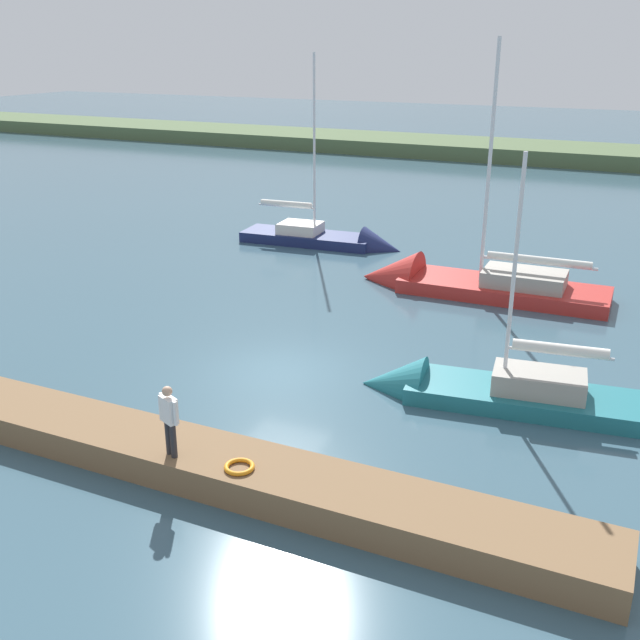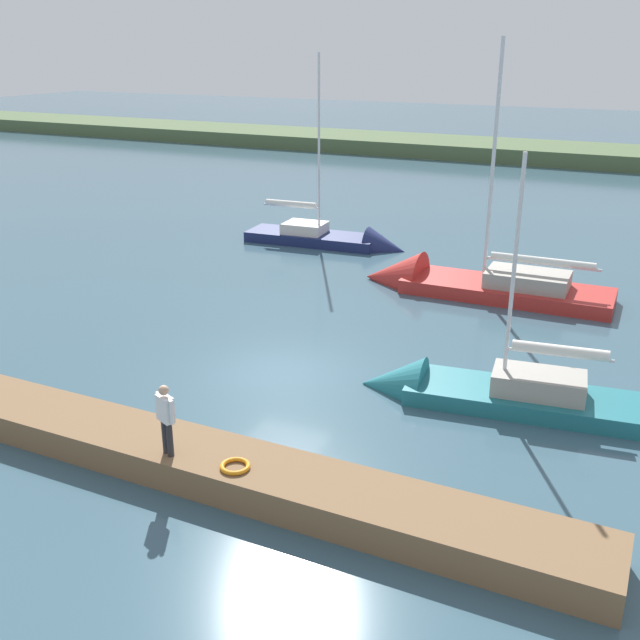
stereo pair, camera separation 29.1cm
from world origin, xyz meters
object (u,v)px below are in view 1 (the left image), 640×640
Objects in this scene: sailboat_near_dock at (476,395)px; person_on_dock at (169,416)px; life_ring_buoy at (239,467)px; sailboat_mid_channel at (456,285)px; sailboat_outer_mooring at (332,243)px.

person_on_dock is (5.13, 6.94, 1.53)m from sailboat_near_dock.
sailboat_mid_channel reaches higher than life_ring_buoy.
sailboat_mid_channel reaches higher than person_on_dock.
life_ring_buoy is 0.09× the size of sailboat_near_dock.
sailboat_mid_channel reaches higher than sailboat_near_dock.
sailboat_mid_channel is (3.05, -9.14, 0.06)m from sailboat_near_dock.
sailboat_mid_channel is (-0.44, -15.94, -0.56)m from life_ring_buoy.
person_on_dock reaches higher than life_ring_buoy.
sailboat_outer_mooring is at bearing -31.49° from sailboat_mid_channel.
sailboat_mid_channel is at bearing -78.70° from sailboat_near_dock.
sailboat_mid_channel is at bearing -34.87° from sailboat_outer_mooring.
sailboat_mid_channel reaches higher than sailboat_outer_mooring.
life_ring_buoy is 0.07× the size of sailboat_outer_mooring.
person_on_dock is (2.08, 16.08, 1.47)m from sailboat_mid_channel.
sailboat_mid_channel is at bearing -91.59° from life_ring_buoy.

